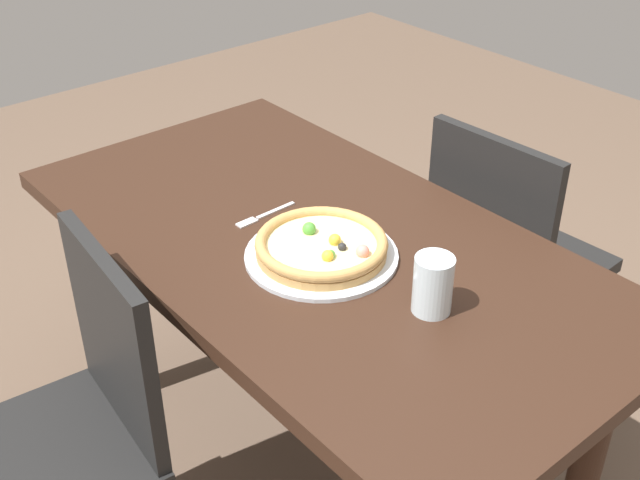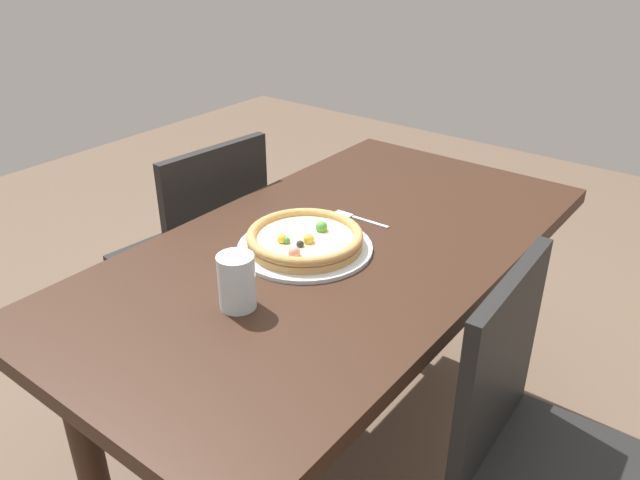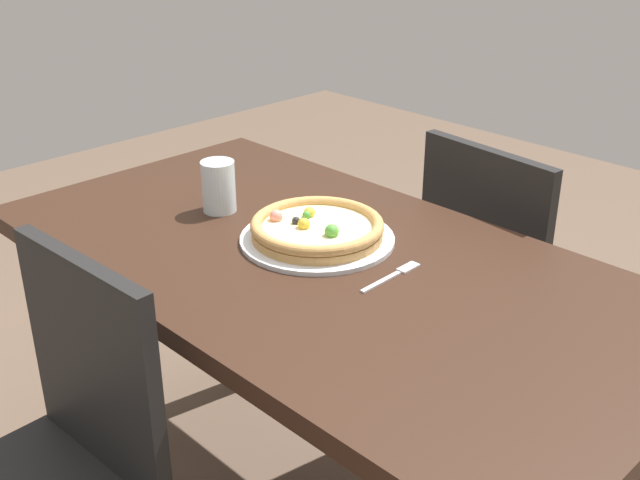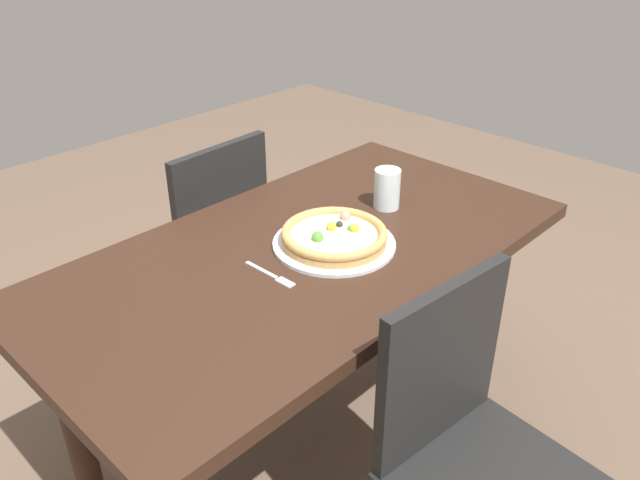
% 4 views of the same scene
% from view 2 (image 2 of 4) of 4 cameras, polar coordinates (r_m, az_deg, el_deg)
% --- Properties ---
extents(ground_plane, '(6.00, 6.00, 0.00)m').
position_cam_2_polar(ground_plane, '(2.01, 1.11, -19.37)').
color(ground_plane, brown).
extents(dining_table, '(1.47, 0.77, 0.74)m').
position_cam_2_polar(dining_table, '(1.61, 1.31, -3.77)').
color(dining_table, '#331E14').
rests_on(dining_table, ground).
extents(chair_near, '(0.42, 0.42, 0.87)m').
position_cam_2_polar(chair_near, '(1.44, 19.55, -18.11)').
color(chair_near, black).
rests_on(chair_near, ground).
extents(chair_far, '(0.44, 0.44, 0.87)m').
position_cam_2_polar(chair_far, '(2.09, -10.87, -1.28)').
color(chair_far, black).
rests_on(chair_far, ground).
extents(plate, '(0.33, 0.33, 0.01)m').
position_cam_2_polar(plate, '(1.53, -1.37, -0.69)').
color(plate, silver).
rests_on(plate, dining_table).
extents(pizza, '(0.28, 0.28, 0.05)m').
position_cam_2_polar(pizza, '(1.52, -1.39, 0.14)').
color(pizza, tan).
rests_on(pizza, plate).
extents(fork, '(0.02, 0.17, 0.00)m').
position_cam_2_polar(fork, '(1.69, 3.35, 2.00)').
color(fork, silver).
rests_on(fork, dining_table).
extents(drinking_glass, '(0.08, 0.08, 0.12)m').
position_cam_2_polar(drinking_glass, '(1.30, -7.60, -3.74)').
color(drinking_glass, silver).
rests_on(drinking_glass, dining_table).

